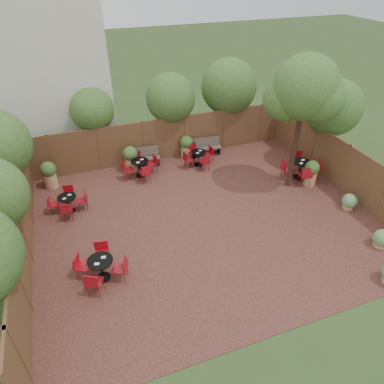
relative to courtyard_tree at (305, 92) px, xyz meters
name	(u,v)px	position (x,y,z in m)	size (l,w,h in m)	color
ground	(205,220)	(-4.12, -0.91, -4.00)	(80.00, 80.00, 0.00)	#354F23
courtyard_paving	(205,219)	(-4.12, -0.91, -3.99)	(12.00, 10.00, 0.02)	#351916
fence_back	(165,139)	(-4.12, 4.09, -3.00)	(12.00, 0.08, 2.00)	brown
fence_left	(23,237)	(-10.12, -0.91, -3.00)	(0.08, 10.00, 2.00)	brown
fence_right	(344,168)	(1.88, -0.91, -3.00)	(0.08, 10.00, 2.00)	brown
neighbour_building	(46,65)	(-8.62, 7.09, 0.00)	(5.00, 4.00, 8.00)	beige
overhang_foliage	(145,128)	(-5.52, 1.82, -1.28)	(15.73, 10.86, 2.68)	#345C1E
courtyard_tree	(305,92)	(0.00, 0.00, 0.00)	(2.60, 2.50, 5.35)	black
park_bench_left	(144,157)	(-5.28, 3.71, -3.53)	(1.47, 0.64, 0.88)	brown
park_bench_right	(206,146)	(-2.20, 3.71, -3.55)	(1.40, 0.60, 0.84)	brown
bistro_tables	(179,187)	(-4.55, 0.88, -3.55)	(11.09, 6.89, 0.92)	black
planters	(163,162)	(-4.67, 2.68, -3.37)	(10.85, 4.62, 1.17)	tan
low_shrubs	(376,241)	(0.56, -4.27, -3.66)	(1.95, 4.01, 0.72)	tan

